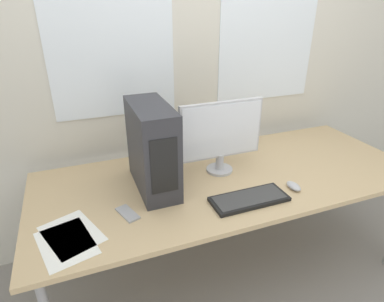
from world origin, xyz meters
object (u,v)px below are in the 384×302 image
at_px(pc_tower, 152,148).
at_px(monitor_main, 221,134).
at_px(keyboard, 249,199).
at_px(mouse, 294,186).
at_px(cell_phone, 128,213).

bearing_deg(pc_tower, monitor_main, 3.84).
bearing_deg(keyboard, monitor_main, 90.74).
distance_m(mouse, cell_phone, 0.92).
bearing_deg(cell_phone, pc_tower, 28.55).
relative_size(pc_tower, monitor_main, 0.93).
xyz_separation_m(pc_tower, cell_phone, (-0.19, -0.21, -0.23)).
height_order(mouse, cell_phone, mouse).
height_order(pc_tower, cell_phone, pc_tower).
xyz_separation_m(pc_tower, monitor_main, (0.42, 0.03, 0.01)).
xyz_separation_m(mouse, cell_phone, (-0.91, 0.10, -0.01)).
bearing_deg(pc_tower, cell_phone, -132.52).
bearing_deg(keyboard, mouse, 2.89).
distance_m(pc_tower, monitor_main, 0.42).
xyz_separation_m(monitor_main, keyboard, (0.00, -0.35, -0.23)).
bearing_deg(mouse, cell_phone, 173.89).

